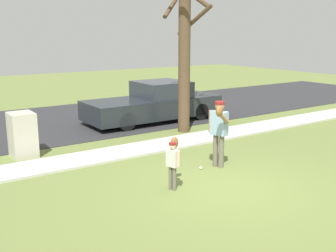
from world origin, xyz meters
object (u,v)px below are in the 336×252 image
at_px(street_tree_near, 185,42).
at_px(parked_pickup_dark, 155,104).
at_px(person_adult, 219,127).
at_px(person_child, 173,157).
at_px(baseball, 201,168).
at_px(utility_cabinet, 22,135).

height_order(street_tree_near, parked_pickup_dark, street_tree_near).
distance_m(person_adult, person_child, 1.85).
bearing_deg(parked_pickup_dark, person_child, 60.80).
relative_size(baseball, utility_cabinet, 0.06).
bearing_deg(parked_pickup_dark, baseball, 68.76).
relative_size(person_adult, utility_cabinet, 1.38).
relative_size(person_adult, parked_pickup_dark, 0.32).
xyz_separation_m(person_child, utility_cabinet, (-2.01, 4.21, -0.10)).
xyz_separation_m(person_adult, parked_pickup_dark, (1.66, 5.56, -0.37)).
distance_m(person_child, utility_cabinet, 4.67).
bearing_deg(street_tree_near, person_child, -128.99).
distance_m(person_child, parked_pickup_dark, 6.97).
bearing_deg(street_tree_near, utility_cabinet, 178.76).
relative_size(utility_cabinet, street_tree_near, 0.21).
bearing_deg(parked_pickup_dark, street_tree_near, 87.48).
bearing_deg(person_child, person_adult, -1.68).
height_order(utility_cabinet, parked_pickup_dark, parked_pickup_dark).
bearing_deg(street_tree_near, baseball, -120.46).
xyz_separation_m(utility_cabinet, parked_pickup_dark, (5.41, 1.88, 0.07)).
height_order(baseball, utility_cabinet, utility_cabinet).
height_order(person_child, street_tree_near, street_tree_near).
relative_size(street_tree_near, parked_pickup_dark, 1.09).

